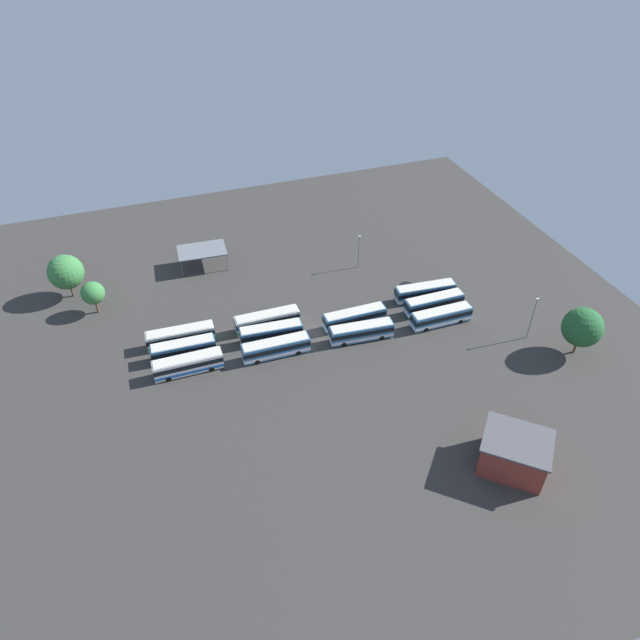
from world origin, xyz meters
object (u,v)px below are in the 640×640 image
bus_row0_slot1 (434,303)px  bus_row0_slot2 (441,317)px  tree_south_edge (93,293)px  maintenance_shelter (202,250)px  bus_row2_slot0 (267,320)px  lamp_post_by_building (359,250)px  bus_row2_slot1 (271,333)px  lamp_post_mid_lot (532,317)px  bus_row0_slot0 (425,292)px  bus_row2_slot2 (276,348)px  bus_row1_slot2 (361,332)px  tree_west_edge (66,272)px  bus_row1_slot1 (354,318)px  bus_row3_slot2 (188,364)px  bus_row3_slot0 (180,336)px  bus_row3_slot1 (183,349)px  depot_building (514,453)px

bus_row0_slot1 → bus_row0_slot2: same height
bus_row0_slot1 → tree_south_edge: bearing=-18.9°
maintenance_shelter → bus_row2_slot0: bearing=106.8°
bus_row0_slot1 → lamp_post_by_building: size_ratio=1.53×
bus_row0_slot1 → bus_row2_slot1: size_ratio=1.03×
lamp_post_by_building → lamp_post_mid_lot: (-20.60, 32.34, 0.64)m
bus_row2_slot1 → maintenance_shelter: bearing=-75.9°
bus_row0_slot0 → bus_row0_slot1: same height
tree_south_edge → bus_row2_slot2: bearing=141.2°
bus_row0_slot1 → tree_south_edge: (62.40, -21.34, 2.85)m
bus_row0_slot1 → bus_row1_slot2: (16.80, 3.36, -0.00)m
bus_row0_slot1 → tree_west_edge: size_ratio=1.29×
bus_row0_slot1 → bus_row1_slot1: bearing=-3.3°
bus_row3_slot2 → lamp_post_by_building: bearing=-152.9°
bus_row2_slot2 → lamp_post_mid_lot: size_ratio=1.35×
bus_row1_slot2 → bus_row3_slot2: (31.50, -1.88, 0.00)m
bus_row2_slot0 → lamp_post_by_building: bearing=-151.0°
bus_row0_slot2 → bus_row2_slot0: bearing=-17.6°
bus_row0_slot2 → bus_row2_slot1: bearing=-11.0°
bus_row3_slot0 → bus_row2_slot2: bearing=150.1°
bus_row3_slot2 → bus_row0_slot0: bearing=-173.6°
bus_row3_slot0 → tree_south_edge: size_ratio=1.79×
bus_row2_slot0 → bus_row0_slot1: bearing=170.0°
lamp_post_by_building → bus_row3_slot1: bearing=22.1°
bus_row2_slot0 → lamp_post_mid_lot: 48.68m
lamp_post_by_building → maintenance_shelter: bearing=-20.1°
bus_row2_slot0 → bus_row2_slot2: (0.62, 8.12, -0.00)m
bus_row2_slot2 → tree_west_edge: 46.25m
bus_row0_slot2 → bus_row2_slot2: size_ratio=0.98×
bus_row3_slot2 → lamp_post_mid_lot: lamp_post_mid_lot is taller
depot_building → bus_row2_slot2: bearing=-53.2°
bus_row2_slot2 → bus_row3_slot2: size_ratio=1.03×
lamp_post_mid_lot → tree_south_edge: (74.88, -34.57, -0.34)m
bus_row1_slot1 → bus_row3_slot2: bearing=4.3°
lamp_post_mid_lot → tree_south_edge: size_ratio=1.32×
bus_row0_slot2 → bus_row3_slot2: (47.56, -2.80, -0.00)m
bus_row1_slot1 → bus_row3_slot1: 32.07m
bus_row0_slot2 → bus_row3_slot0: 48.82m
maintenance_shelter → bus_row3_slot1: bearing=72.8°
bus_row1_slot2 → lamp_post_by_building: lamp_post_by_building is taller
bus_row0_slot2 → bus_row1_slot2: (16.05, -0.92, -0.00)m
bus_row1_slot2 → bus_row2_slot0: same height
bus_row1_slot2 → lamp_post_by_building: size_ratio=1.54×
bus_row2_slot0 → bus_row2_slot1: bearing=85.4°
bus_row1_slot1 → maintenance_shelter: maintenance_shelter is taller
bus_row1_slot1 → lamp_post_mid_lot: 32.34m
bus_row3_slot0 → depot_building: size_ratio=0.99×
lamp_post_mid_lot → tree_south_edge: lamp_post_mid_lot is taller
bus_row3_slot1 → lamp_post_by_building: bearing=-157.9°
bus_row2_slot1 → tree_south_edge: tree_south_edge is taller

